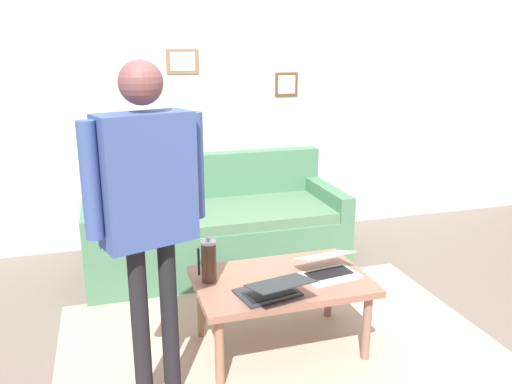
% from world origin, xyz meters
% --- Properties ---
extents(ground_plane, '(7.68, 7.68, 0.00)m').
position_xyz_m(ground_plane, '(0.00, 0.00, 0.00)').
color(ground_plane, '#6E5F55').
extents(area_rug, '(2.60, 1.99, 0.01)m').
position_xyz_m(area_rug, '(0.07, -0.08, 0.00)').
color(area_rug, tan).
rests_on(area_rug, ground_plane).
extents(back_wall, '(7.04, 0.11, 2.70)m').
position_xyz_m(back_wall, '(-0.00, -2.20, 1.35)').
color(back_wall, silver).
rests_on(back_wall, ground_plane).
extents(couch, '(2.05, 0.88, 0.88)m').
position_xyz_m(couch, '(0.17, -1.51, 0.31)').
color(couch, '#457654').
rests_on(couch, ground_plane).
extents(coffee_table, '(1.00, 0.65, 0.45)m').
position_xyz_m(coffee_table, '(0.07, -0.18, 0.40)').
color(coffee_table, '#8A5E4C').
rests_on(coffee_table, ground_plane).
extents(laptop_left, '(0.39, 0.42, 0.14)m').
position_xyz_m(laptop_left, '(0.20, 0.03, 0.50)').
color(laptop_left, '#28282D').
rests_on(laptop_left, coffee_table).
extents(laptop_center, '(0.36, 0.31, 0.14)m').
position_xyz_m(laptop_center, '(-0.21, -0.14, 0.50)').
color(laptop_center, silver).
rests_on(laptop_center, coffee_table).
extents(french_press, '(0.11, 0.09, 0.28)m').
position_xyz_m(french_press, '(0.48, -0.26, 0.58)').
color(french_press, '#4C3323').
rests_on(french_press, coffee_table).
extents(person_standing, '(0.59, 0.32, 1.70)m').
position_xyz_m(person_standing, '(0.82, 0.08, 1.09)').
color(person_standing, black).
rests_on(person_standing, ground_plane).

